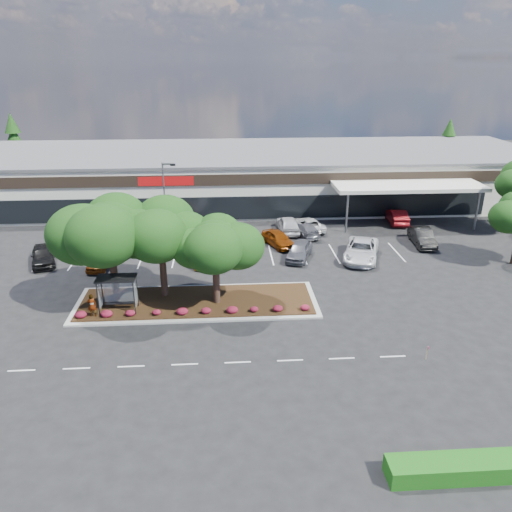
{
  "coord_description": "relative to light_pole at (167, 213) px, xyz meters",
  "views": [
    {
      "loc": [
        0.19,
        -29.73,
        17.2
      ],
      "look_at": [
        2.64,
        6.84,
        2.6
      ],
      "focal_mm": 35.0,
      "sensor_mm": 36.0,
      "label": 1
    }
  ],
  "objects": [
    {
      "name": "car_5",
      "position": [
        10.58,
        0.24,
        -2.93
      ],
      "size": [
        3.4,
        4.78,
        1.51
      ],
      "primitive_type": "imported",
      "rotation": [
        0.0,
        0.0,
        0.41
      ],
      "color": "#742F05",
      "rests_on": "ground"
    },
    {
      "name": "light_pole",
      "position": [
        0.0,
        0.0,
        0.0
      ],
      "size": [
        1.41,
        0.78,
        8.41
      ],
      "rotation": [
        0.0,
        0.0,
        0.34
      ],
      "color": "#A4A39E",
      "rests_on": "ground"
    },
    {
      "name": "car_7",
      "position": [
        17.79,
        -3.73,
        -2.83
      ],
      "size": [
        4.76,
        6.79,
        1.72
      ],
      "primitive_type": "imported",
      "rotation": [
        0.0,
        0.0,
        -0.34
      ],
      "color": "white",
      "rests_on": "ground"
    },
    {
      "name": "hedge_south_east",
      "position": [
        15.17,
        -29.2,
        -3.24
      ],
      "size": [
        6.0,
        1.3,
        0.9
      ],
      "primitive_type": "cube",
      "color": "#164B0F",
      "rests_on": "ground"
    },
    {
      "name": "landscape_island",
      "position": [
        3.17,
        -11.7,
        -3.56
      ],
      "size": [
        18.0,
        6.0,
        0.26
      ],
      "color": "#A4A39E",
      "rests_on": "ground"
    },
    {
      "name": "car_6",
      "position": [
        12.16,
        -3.23,
        -2.9
      ],
      "size": [
        3.37,
        4.96,
        1.57
      ],
      "primitive_type": "imported",
      "rotation": [
        0.0,
        0.0,
        -0.36
      ],
      "color": "#595A61",
      "rests_on": "ground"
    },
    {
      "name": "car_8",
      "position": [
        24.76,
        -0.43,
        -2.87
      ],
      "size": [
        2.14,
        5.05,
        1.62
      ],
      "primitive_type": "imported",
      "rotation": [
        0.0,
        0.0,
        -0.09
      ],
      "color": "black",
      "rests_on": "ground"
    },
    {
      "name": "car_17",
      "position": [
        24.52,
        6.59,
        -2.88
      ],
      "size": [
        2.11,
        5.03,
        1.62
      ],
      "primitive_type": "imported",
      "rotation": [
        0.0,
        0.0,
        3.06
      ],
      "color": "maroon",
      "rests_on": "ground"
    },
    {
      "name": "car_4",
      "position": [
        5.87,
        -1.92,
        -2.84
      ],
      "size": [
        2.61,
        5.9,
        1.68
      ],
      "primitive_type": "imported",
      "rotation": [
        0.0,
        0.0,
        0.04
      ],
      "color": "silver",
      "rests_on": "ground"
    },
    {
      "name": "shrub_row",
      "position": [
        3.17,
        -13.8,
        -3.18
      ],
      "size": [
        17.0,
        0.8,
        0.5
      ],
      "primitive_type": null,
      "color": "maroon",
      "rests_on": "landscape_island"
    },
    {
      "name": "car_14",
      "position": [
        14.26,
        4.68,
        -3.0
      ],
      "size": [
        3.59,
        5.37,
        1.37
      ],
      "primitive_type": "imported",
      "rotation": [
        0.0,
        0.0,
        3.43
      ],
      "color": "#BCBCBC",
      "rests_on": "ground"
    },
    {
      "name": "car_9",
      "position": [
        -5.89,
        5.68,
        -2.85
      ],
      "size": [
        3.26,
        6.24,
        1.68
      ],
      "primitive_type": "imported",
      "rotation": [
        0.0,
        0.0,
        3.06
      ],
      "color": "silver",
      "rests_on": "ground"
    },
    {
      "name": "car_15",
      "position": [
        13.73,
        3.01,
        -3.02
      ],
      "size": [
        2.9,
        4.91,
        1.34
      ],
      "primitive_type": "imported",
      "rotation": [
        0.0,
        0.0,
        3.38
      ],
      "color": "#55565D",
      "rests_on": "ground"
    },
    {
      "name": "island_tree_west",
      "position": [
        -2.83,
        -11.2,
        0.52
      ],
      "size": [
        7.2,
        7.2,
        7.89
      ],
      "primitive_type": null,
      "color": "#1D3811",
      "rests_on": "landscape_island"
    },
    {
      "name": "bus_shelter",
      "position": [
        -2.33,
        -12.75,
        -1.38
      ],
      "size": [
        2.75,
        1.55,
        2.59
      ],
      "color": "black",
      "rests_on": "landscape_island"
    },
    {
      "name": "survey_stake",
      "position": [
        17.51,
        -20.16,
        -3.09
      ],
      "size": [
        0.08,
        0.14,
        0.92
      ],
      "color": "tan",
      "rests_on": "ground"
    },
    {
      "name": "retail_store",
      "position": [
        5.23,
        18.21,
        -0.53
      ],
      "size": [
        80.4,
        25.2,
        6.25
      ],
      "color": "silver",
      "rests_on": "ground"
    },
    {
      "name": "car_12",
      "position": [
        3.04,
        3.09,
        -2.98
      ],
      "size": [
        2.93,
        4.52,
        1.41
      ],
      "primitive_type": "imported",
      "rotation": [
        0.0,
        0.0,
        3.51
      ],
      "color": "#515158",
      "rests_on": "ground"
    },
    {
      "name": "lane_markings",
      "position": [
        5.03,
        -5.28,
        -3.68
      ],
      "size": [
        33.12,
        20.06,
        0.01
      ],
      "color": "silver",
      "rests_on": "ground"
    },
    {
      "name": "conifer_north_east",
      "position": [
        39.17,
        28.3,
        0.81
      ],
      "size": [
        3.96,
        3.96,
        9.0
      ],
      "primitive_type": "cone",
      "color": "#1D3811",
      "rests_on": "ground"
    },
    {
      "name": "car_0",
      "position": [
        -10.86,
        -2.94,
        -2.87
      ],
      "size": [
        3.3,
        5.15,
        1.63
      ],
      "primitive_type": "imported",
      "rotation": [
        0.0,
        0.0,
        0.31
      ],
      "color": "black",
      "rests_on": "ground"
    },
    {
      "name": "ground",
      "position": [
        5.17,
        -15.7,
        -3.69
      ],
      "size": [
        160.0,
        160.0,
        0.0
      ],
      "primitive_type": "plane",
      "color": "black",
      "rests_on": "ground"
    },
    {
      "name": "car_10",
      "position": [
        -2.92,
        3.79,
        -2.97
      ],
      "size": [
        2.23,
        4.55,
        1.44
      ],
      "primitive_type": "imported",
      "rotation": [
        0.0,
        0.0,
        3.31
      ],
      "color": "navy",
      "rests_on": "ground"
    },
    {
      "name": "person_waiting",
      "position": [
        -4.02,
        -13.66,
        -2.57
      ],
      "size": [
        0.63,
        0.41,
        1.7
      ],
      "primitive_type": "imported",
      "rotation": [
        0.0,
        0.0,
        3.15
      ],
      "color": "#594C47",
      "rests_on": "landscape_island"
    },
    {
      "name": "car_3",
      "position": [
        3.33,
        -3.52,
        -2.99
      ],
      "size": [
        2.47,
        5.0,
        1.4
      ],
      "primitive_type": "imported",
      "rotation": [
        0.0,
        0.0,
        0.11
      ],
      "color": "brown",
      "rests_on": "ground"
    },
    {
      "name": "island_tree_east",
      "position": [
        4.67,
        -12.0,
        -0.17
      ],
      "size": [
        5.8,
        5.8,
        6.5
      ],
      "primitive_type": null,
      "color": "#1D3811",
      "rests_on": "landscape_island"
    },
    {
      "name": "car_1",
      "position": [
        -5.5,
        -4.19,
        -3.01
      ],
      "size": [
        2.24,
        4.16,
        1.35
      ],
      "primitive_type": "imported",
      "rotation": [
        0.0,
        0.0,
        -0.17
      ],
      "color": "#77360C",
      "rests_on": "ground"
    },
    {
      "name": "conifer_north_west",
      "position": [
        -24.83,
        30.3,
        1.31
      ],
      "size": [
        4.4,
        4.4,
        10.0
      ],
      "primitive_type": "cone",
      "color": "#1D3811",
      "rests_on": "ground"
    },
    {
      "name": "car_11",
      "position": [
        0.96,
        6.57,
        -2.88
      ],
      "size": [
        2.51,
        4.95,
        1.62
      ],
      "primitive_type": "imported",
      "rotation": [
        0.0,
        0.0,
        3.01
      ],
      "color": "maroon",
      "rests_on": "ground"
    },
    {
      "name": "island_tree_mid",
      "position": [
        0.67,
        -10.5,
        0.23
      ],
      "size": [
        6.6,
        6.6,
        7.32
      ],
      "primitive_type": null,
      "color": "#1D3811",
      "rests_on": "landscape_island"
    },
    {
      "name": "car_13",
      "position": [
        12.05,
        4.3,
        -2.82
      ],
      "size": [
        2.26,
        5.15,
        1.72
      ],
      "primitive_type": "imported",
      "rotation": [
        0.0,
        0.0,
        3.19
      ],
      "color": "#BABABA",
      "rests_on": "ground"
    }
  ]
}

